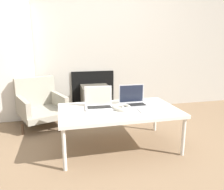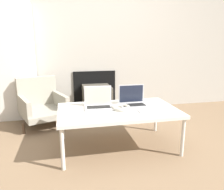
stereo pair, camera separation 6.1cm
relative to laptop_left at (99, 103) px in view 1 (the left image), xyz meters
name	(u,v)px [view 1 (the left image)]	position (x,y,z in m)	size (l,w,h in m)	color
ground_plane	(128,164)	(0.20, -0.48, -0.50)	(14.00, 14.00, 0.00)	#7A6047
wall_back	(95,34)	(0.20, 1.39, 0.79)	(7.00, 0.08, 2.60)	#ADA89E
table	(119,112)	(0.20, -0.10, -0.08)	(1.28, 0.76, 0.44)	silver
laptop_left	(99,103)	(0.00, 0.00, 0.00)	(0.32, 0.24, 0.23)	silver
laptop_right	(133,101)	(0.40, 0.00, 0.00)	(0.30, 0.22, 0.23)	#B2B2B7
headphones	(121,107)	(0.23, -0.12, -0.03)	(0.20, 0.20, 0.04)	beige
phone	(142,111)	(0.42, -0.24, -0.05)	(0.08, 0.14, 0.01)	silver
tv	(96,100)	(0.14, 1.11, -0.26)	(0.44, 0.47, 0.47)	#4C473D
armchair	(40,103)	(-0.70, 0.88, -0.20)	(0.77, 0.82, 0.65)	gray
bookshelf	(2,63)	(-1.22, 1.19, 0.36)	(0.86, 0.32, 1.71)	silver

